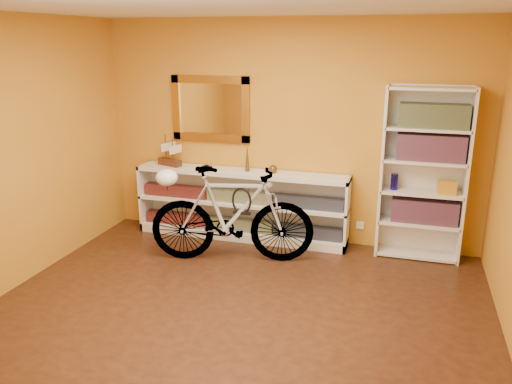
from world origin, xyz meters
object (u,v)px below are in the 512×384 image
(console_unit, at_px, (241,205))
(bicycle, at_px, (232,215))
(bookcase, at_px, (423,175))
(helmet, at_px, (167,178))

(console_unit, distance_m, bicycle, 0.70)
(bookcase, xyz_separation_m, bicycle, (-1.95, -0.70, -0.42))
(bookcase, height_order, helmet, bookcase)
(console_unit, distance_m, helmet, 1.13)
(bookcase, bearing_deg, helmet, -161.81)
(bicycle, distance_m, helmet, 0.80)
(bicycle, bearing_deg, console_unit, -3.16)
(bookcase, bearing_deg, console_unit, -179.31)
(console_unit, bearing_deg, bicycle, -79.79)
(bookcase, xyz_separation_m, helmet, (-2.62, -0.86, -0.01))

